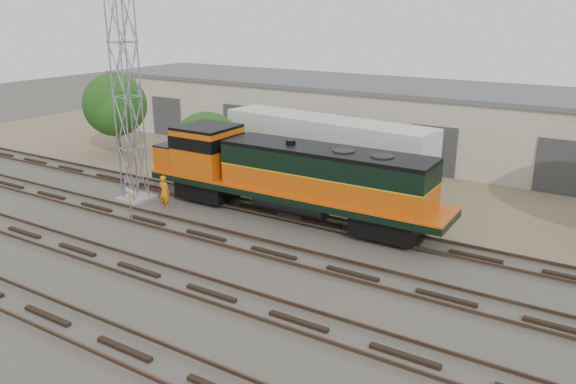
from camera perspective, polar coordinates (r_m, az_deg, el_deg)
The scene contains 11 objects.
ground at distance 24.82m, azimuth -3.38°, elevation -7.57°, with size 140.00×140.00×0.00m, color #47423A.
dirt_strip at distance 37.25m, azimuth 9.96°, elevation 1.06°, with size 80.00×16.00×0.02m, color #726047.
tracks at distance 22.67m, azimuth -7.80°, elevation -10.13°, with size 80.00×20.40×0.28m.
warehouse at distance 43.94m, azimuth 14.17°, elevation 6.93°, with size 58.40×10.40×5.30m.
locomotive at distance 29.76m, azimuth -0.24°, elevation 1.81°, with size 17.40×3.05×4.18m.
signal_tower at distance 33.05m, azimuth -15.99°, elevation 8.87°, with size 1.77×1.77×11.99m.
sign_post at distance 30.14m, azimuth -15.75°, elevation -0.69°, with size 0.78×0.29×1.98m.
worker at distance 32.31m, azimuth -12.46°, elevation 0.02°, with size 0.70×0.46×1.91m, color orange.
semi_trailer at distance 35.09m, azimuth 4.28°, elevation 4.83°, with size 14.31×4.32×4.33m.
tree_west at distance 44.67m, azimuth -17.13°, elevation 8.26°, with size 5.01×4.77×6.25m.
tree_mid at distance 36.41m, azimuth -8.08°, elevation 4.02°, with size 5.07×4.83×4.83m.
Camera 1 is at (12.99, -18.23, 10.72)m, focal length 35.00 mm.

